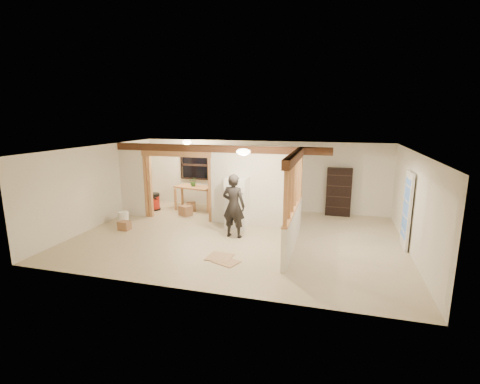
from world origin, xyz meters
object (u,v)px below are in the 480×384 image
(bookshelf, at_px, (339,192))
(woman, at_px, (234,206))
(refrigerator, at_px, (237,203))
(work_table, at_px, (195,198))
(shop_vac, at_px, (154,202))

(bookshelf, bearing_deg, woman, -132.86)
(refrigerator, relative_size, work_table, 1.14)
(refrigerator, relative_size, bookshelf, 0.95)
(woman, height_order, shop_vac, woman)
(work_table, bearing_deg, refrigerator, -26.23)
(shop_vac, bearing_deg, work_table, 18.56)
(refrigerator, distance_m, shop_vac, 3.73)
(woman, xyz_separation_m, work_table, (-2.24, 2.51, -0.48))
(woman, height_order, work_table, woman)
(bookshelf, bearing_deg, shop_vac, -170.94)
(woman, relative_size, work_table, 1.32)
(refrigerator, xyz_separation_m, shop_vac, (-3.51, 1.18, -0.47))
(woman, xyz_separation_m, bookshelf, (2.85, 3.07, -0.08))
(refrigerator, relative_size, woman, 0.86)
(woman, xyz_separation_m, shop_vac, (-3.65, 2.03, -0.60))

